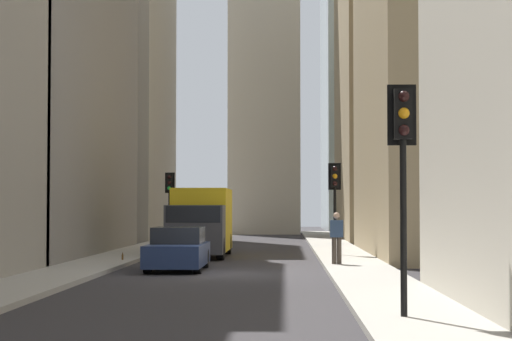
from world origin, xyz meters
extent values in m
plane|color=#302D30|center=(0.00, 0.00, 0.00)|extent=(135.00, 135.00, 0.00)
cube|color=#A8A399|center=(0.00, 4.50, 0.07)|extent=(90.00, 2.20, 0.14)
cube|color=#A8A399|center=(0.00, -4.50, 0.07)|extent=(90.00, 2.20, 0.14)
cube|color=#9E8966|center=(29.06, -10.60, 10.96)|extent=(15.08, 10.00, 21.92)
cube|color=#A8A091|center=(29.84, 10.60, 11.54)|extent=(13.08, 10.00, 23.08)
cube|color=beige|center=(42.94, -0.54, 11.40)|extent=(5.46, 5.46, 22.81)
cube|color=yellow|center=(10.62, 1.40, 1.54)|extent=(4.60, 2.25, 2.60)
cube|color=#38383D|center=(7.42, 1.40, 1.19)|extent=(1.90, 2.25, 1.90)
cube|color=black|center=(7.42, 1.40, 1.79)|extent=(1.92, 2.09, 0.64)
cylinder|color=black|center=(7.42, 0.41, 0.44)|extent=(0.88, 0.28, 0.88)
cylinder|color=black|center=(7.42, 2.38, 0.44)|extent=(0.88, 0.28, 0.88)
cylinder|color=black|center=(12.02, 0.41, 0.44)|extent=(0.88, 0.28, 0.88)
cylinder|color=black|center=(12.02, 2.38, 0.44)|extent=(0.88, 0.28, 0.88)
cube|color=navy|center=(1.50, 1.40, 0.53)|extent=(4.30, 1.78, 0.70)
cube|color=black|center=(1.70, 1.40, 1.15)|extent=(2.10, 1.58, 0.54)
cylinder|color=black|center=(0.15, 0.62, 0.32)|extent=(0.64, 0.22, 0.64)
cylinder|color=black|center=(0.15, 2.18, 0.32)|extent=(0.64, 0.22, 0.64)
cylinder|color=black|center=(2.85, 0.62, 0.32)|extent=(0.64, 0.22, 0.64)
cylinder|color=black|center=(2.85, 2.18, 0.32)|extent=(0.64, 0.22, 0.64)
cylinder|color=black|center=(-12.06, -4.20, 1.71)|extent=(0.12, 0.12, 3.14)
cube|color=black|center=(-12.06, -4.20, 3.73)|extent=(0.28, 0.32, 0.90)
cube|color=black|center=(-11.91, -4.20, 3.73)|extent=(0.03, 0.52, 1.10)
sphere|color=black|center=(-12.22, -4.20, 4.03)|extent=(0.20, 0.20, 0.20)
sphere|color=orange|center=(-12.22, -4.20, 3.73)|extent=(0.20, 0.20, 0.20)
sphere|color=black|center=(-12.22, -4.20, 3.43)|extent=(0.20, 0.20, 0.20)
cylinder|color=black|center=(9.27, -4.14, 1.51)|extent=(0.12, 0.12, 2.74)
cube|color=black|center=(9.27, -4.14, 3.33)|extent=(0.28, 0.32, 0.90)
cube|color=black|center=(9.43, -4.14, 3.33)|extent=(0.03, 0.52, 1.10)
sphere|color=black|center=(9.11, -4.14, 3.63)|extent=(0.20, 0.20, 0.20)
sphere|color=orange|center=(9.11, -4.14, 3.33)|extent=(0.20, 0.20, 0.20)
sphere|color=black|center=(9.11, -4.14, 3.03)|extent=(0.20, 0.20, 0.20)
cylinder|color=black|center=(20.58, 4.07, 1.53)|extent=(0.12, 0.12, 2.78)
cube|color=black|center=(20.58, 4.07, 3.37)|extent=(0.28, 0.32, 0.90)
cube|color=black|center=(20.74, 4.07, 3.37)|extent=(0.03, 0.52, 1.10)
sphere|color=black|center=(20.42, 4.07, 3.67)|extent=(0.20, 0.20, 0.20)
sphere|color=black|center=(20.42, 4.07, 3.37)|extent=(0.20, 0.20, 0.20)
sphere|color=green|center=(20.42, 4.07, 3.07)|extent=(0.20, 0.20, 0.20)
cylinder|color=#473D33|center=(2.88, -3.94, 0.59)|extent=(0.16, 0.16, 0.91)
cylinder|color=#473D33|center=(2.88, -3.77, 0.59)|extent=(0.16, 0.16, 0.91)
cube|color=navy|center=(2.88, -3.85, 1.34)|extent=(0.26, 0.44, 0.58)
sphere|color=tan|center=(2.88, -3.85, 1.78)|extent=(0.22, 0.22, 0.22)
cylinder|color=brown|center=(5.08, 3.84, 0.24)|extent=(0.07, 0.07, 0.20)
cylinder|color=brown|center=(5.08, 3.84, 0.38)|extent=(0.03, 0.03, 0.07)
camera|label=1|loc=(-28.55, -2.10, 2.08)|focal=64.80mm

